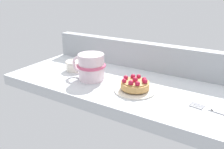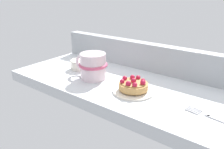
{
  "view_description": "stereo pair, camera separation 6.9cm",
  "coord_description": "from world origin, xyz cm",
  "px_view_note": "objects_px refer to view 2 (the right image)",
  "views": [
    {
      "loc": [
        27.69,
        -59.7,
        28.86
      ],
      "look_at": [
        -5.72,
        -4.24,
        3.4
      ],
      "focal_mm": 35.83,
      "sensor_mm": 36.0,
      "label": 1
    },
    {
      "loc": [
        33.44,
        -55.8,
        28.86
      ],
      "look_at": [
        -5.72,
        -4.24,
        3.4
      ],
      "focal_mm": 35.83,
      "sensor_mm": 36.0,
      "label": 2
    }
  ],
  "objects_px": {
    "sugar_bowl": "(79,64)",
    "dessert_plate": "(133,90)",
    "coffee_mug": "(93,66)",
    "dessert_fork": "(220,120)",
    "raspberry_tart": "(133,85)"
  },
  "relations": [
    {
      "from": "sugar_bowl",
      "to": "dessert_plate",
      "type": "bearing_deg",
      "value": -9.34
    },
    {
      "from": "dessert_plate",
      "to": "coffee_mug",
      "type": "distance_m",
      "value": 0.17
    },
    {
      "from": "dessert_plate",
      "to": "sugar_bowl",
      "type": "xyz_separation_m",
      "value": [
        -0.27,
        0.04,
        0.01
      ]
    },
    {
      "from": "dessert_plate",
      "to": "coffee_mug",
      "type": "bearing_deg",
      "value": 177.18
    },
    {
      "from": "dessert_plate",
      "to": "dessert_fork",
      "type": "distance_m",
      "value": 0.24
    },
    {
      "from": "dessert_plate",
      "to": "dessert_fork",
      "type": "xyz_separation_m",
      "value": [
        0.24,
        -0.01,
        -0.0
      ]
    },
    {
      "from": "dessert_fork",
      "to": "sugar_bowl",
      "type": "relative_size",
      "value": 2.43
    },
    {
      "from": "coffee_mug",
      "to": "dessert_plate",
      "type": "bearing_deg",
      "value": -2.82
    },
    {
      "from": "raspberry_tart",
      "to": "dessert_fork",
      "type": "distance_m",
      "value": 0.24
    },
    {
      "from": "dessert_plate",
      "to": "raspberry_tart",
      "type": "xyz_separation_m",
      "value": [
        0.0,
        -0.0,
        0.02
      ]
    },
    {
      "from": "raspberry_tart",
      "to": "sugar_bowl",
      "type": "xyz_separation_m",
      "value": [
        -0.27,
        0.04,
        -0.0
      ]
    },
    {
      "from": "dessert_plate",
      "to": "coffee_mug",
      "type": "relative_size",
      "value": 0.96
    },
    {
      "from": "dessert_fork",
      "to": "sugar_bowl",
      "type": "height_order",
      "value": "sugar_bowl"
    },
    {
      "from": "raspberry_tart",
      "to": "coffee_mug",
      "type": "xyz_separation_m",
      "value": [
        -0.17,
        0.01,
        0.02
      ]
    },
    {
      "from": "dessert_fork",
      "to": "coffee_mug",
      "type": "bearing_deg",
      "value": 177.38
    }
  ]
}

